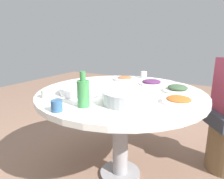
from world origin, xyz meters
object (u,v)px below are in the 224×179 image
(tea_cup_near, at_px, (57,106))
(green_bottle, at_px, (83,93))
(rice_bowl, at_px, (127,97))
(tea_cup_far, at_px, (46,94))
(tea_cup_side, at_px, (144,75))
(dish_greens, at_px, (177,89))
(round_dining_table, at_px, (121,104))
(dish_tofu_braise, at_px, (125,79))
(dish_stirfry, at_px, (179,100))
(dish_eggplant, at_px, (152,82))
(soup_bowl, at_px, (81,90))

(tea_cup_near, bearing_deg, green_bottle, 150.13)
(rice_bowl, relative_size, tea_cup_far, 5.20)
(rice_bowl, xyz_separation_m, tea_cup_side, (-0.82, -0.21, -0.01))
(dish_greens, bearing_deg, round_dining_table, -60.82)
(dish_tofu_braise, bearing_deg, dish_stirfry, 53.49)
(rice_bowl, height_order, tea_cup_near, rice_bowl)
(round_dining_table, xyz_separation_m, dish_eggplant, (-0.34, 0.13, 0.12))
(green_bottle, distance_m, tea_cup_near, 0.17)
(soup_bowl, distance_m, tea_cup_side, 0.82)
(dish_greens, bearing_deg, green_bottle, -32.11)
(round_dining_table, distance_m, tea_cup_far, 0.58)
(dish_eggplant, xyz_separation_m, green_bottle, (0.78, -0.15, 0.07))
(tea_cup_near, relative_size, tea_cup_side, 0.96)
(dish_greens, distance_m, tea_cup_side, 0.56)
(dish_tofu_braise, distance_m, green_bottle, 0.83)
(round_dining_table, relative_size, rice_bowl, 4.12)
(rice_bowl, relative_size, soup_bowl, 1.05)
(soup_bowl, height_order, tea_cup_far, soup_bowl)
(round_dining_table, bearing_deg, rice_bowl, 34.76)
(dish_greens, xyz_separation_m, tea_cup_far, (0.64, -0.75, 0.01))
(soup_bowl, height_order, dish_greens, soup_bowl)
(round_dining_table, bearing_deg, green_bottle, -3.24)
(soup_bowl, bearing_deg, round_dining_table, 134.64)
(round_dining_table, bearing_deg, dish_stirfry, 79.86)
(dish_eggplant, bearing_deg, dish_greens, 63.61)
(dish_tofu_braise, xyz_separation_m, tea_cup_far, (0.80, -0.21, 0.01))
(soup_bowl, height_order, dish_eggplant, soup_bowl)
(round_dining_table, xyz_separation_m, dish_stirfry, (0.08, 0.46, 0.13))
(dish_tofu_braise, bearing_deg, round_dining_table, 22.84)
(dish_tofu_braise, relative_size, tea_cup_side, 3.09)
(green_bottle, distance_m, tea_cup_side, 1.02)
(rice_bowl, height_order, green_bottle, green_bottle)
(dish_greens, relative_size, dish_eggplant, 1.04)
(round_dining_table, distance_m, dish_stirfry, 0.49)
(dish_stirfry, height_order, green_bottle, green_bottle)
(round_dining_table, height_order, soup_bowl, soup_bowl)
(rice_bowl, relative_size, dish_stirfry, 1.48)
(dish_eggplant, height_order, tea_cup_far, tea_cup_far)
(rice_bowl, xyz_separation_m, tea_cup_near, (0.33, -0.28, -0.01))
(dish_greens, bearing_deg, dish_eggplant, -116.39)
(tea_cup_far, bearing_deg, tea_cup_side, 161.91)
(green_bottle, bearing_deg, tea_cup_side, -179.11)
(soup_bowl, xyz_separation_m, dish_stirfry, (-0.14, 0.69, -0.01))
(round_dining_table, distance_m, tea_cup_side, 0.60)
(tea_cup_near, bearing_deg, round_dining_table, 169.60)
(dish_tofu_braise, relative_size, dish_eggplant, 0.95)
(dish_stirfry, relative_size, dish_greens, 0.92)
(tea_cup_side, bearing_deg, green_bottle, 0.89)
(tea_cup_far, bearing_deg, soup_bowl, 144.97)
(dish_eggplant, height_order, tea_cup_side, tea_cup_side)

